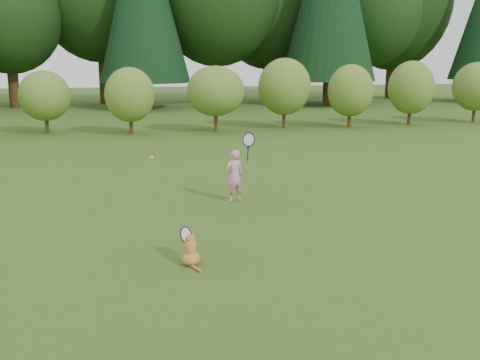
{
  "coord_description": "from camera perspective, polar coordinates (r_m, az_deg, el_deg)",
  "views": [
    {
      "loc": [
        -1.73,
        -7.99,
        2.71
      ],
      "look_at": [
        0.2,
        0.8,
        0.7
      ],
      "focal_mm": 40.0,
      "sensor_mm": 36.0,
      "label": 1
    }
  ],
  "objects": [
    {
      "name": "cat",
      "position": [
        7.34,
        -5.32,
        -7.28
      ],
      "size": [
        0.33,
        0.64,
        0.59
      ],
      "rotation": [
        0.0,
        0.0,
        -0.05
      ],
      "color": "#BB6124",
      "rests_on": "ground"
    },
    {
      "name": "tennis_ball",
      "position": [
        9.71,
        -9.41,
        2.38
      ],
      "size": [
        0.06,
        0.06,
        0.06
      ],
      "color": "#9CD719",
      "rests_on": "ground"
    },
    {
      "name": "child",
      "position": [
        10.47,
        -0.55,
        0.6
      ],
      "size": [
        0.62,
        0.43,
        1.53
      ],
      "rotation": [
        0.0,
        0.0,
        3.44
      ],
      "color": "pink",
      "rests_on": "ground"
    },
    {
      "name": "ground",
      "position": [
        8.62,
        -0.16,
        -5.75
      ],
      "size": [
        100.0,
        100.0,
        0.0
      ],
      "primitive_type": "plane",
      "color": "#345718",
      "rests_on": "ground"
    },
    {
      "name": "shrub_row",
      "position": [
        21.11,
        -7.73,
        8.93
      ],
      "size": [
        28.0,
        3.0,
        2.8
      ],
      "primitive_type": null,
      "color": "#4B7123",
      "rests_on": "ground"
    }
  ]
}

